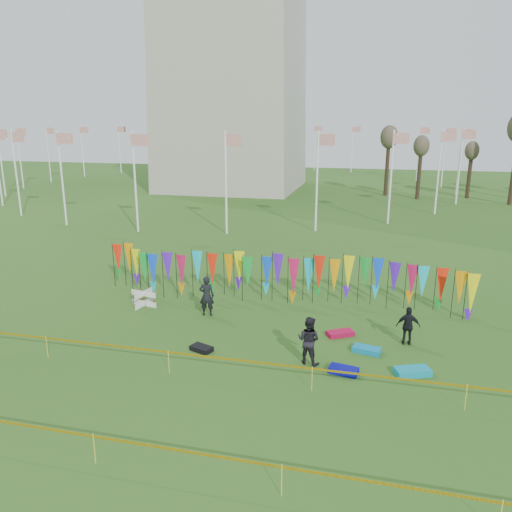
% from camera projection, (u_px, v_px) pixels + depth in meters
% --- Properties ---
extents(ground, '(160.00, 160.00, 0.00)m').
position_uv_depth(ground, '(235.00, 363.00, 18.68)').
color(ground, '#2A5317').
rests_on(ground, ground).
extents(flagpole_ring, '(57.40, 56.16, 8.00)m').
position_uv_depth(flagpole_ring, '(234.00, 158.00, 65.81)').
color(flagpole_ring, white).
rests_on(flagpole_ring, ground).
extents(banner_row, '(18.64, 0.64, 2.32)m').
position_uv_depth(banner_row, '(278.00, 275.00, 24.49)').
color(banner_row, black).
rests_on(banner_row, ground).
extents(caution_tape_near, '(26.00, 0.02, 0.90)m').
position_uv_depth(caution_tape_near, '(219.00, 359.00, 17.29)').
color(caution_tape_near, '#EBB904').
rests_on(caution_tape_near, ground).
extents(caution_tape_far, '(26.00, 0.02, 0.90)m').
position_uv_depth(caution_tape_far, '(157.00, 448.00, 12.59)').
color(caution_tape_far, '#EBB904').
rests_on(caution_tape_far, ground).
extents(box_kite, '(0.72, 0.72, 0.80)m').
position_uv_depth(box_kite, '(144.00, 298.00, 24.25)').
color(box_kite, red).
rests_on(box_kite, ground).
extents(person_left, '(0.76, 0.61, 1.90)m').
position_uv_depth(person_left, '(207.00, 296.00, 23.00)').
color(person_left, black).
rests_on(person_left, ground).
extents(person_mid, '(1.01, 0.79, 1.84)m').
position_uv_depth(person_mid, '(309.00, 340.00, 18.44)').
color(person_mid, black).
rests_on(person_mid, ground).
extents(person_right, '(0.96, 0.58, 1.60)m').
position_uv_depth(person_right, '(408.00, 326.00, 20.02)').
color(person_right, black).
rests_on(person_right, ground).
extents(kite_bag_turquoise, '(1.15, 0.75, 0.21)m').
position_uv_depth(kite_bag_turquoise, '(367.00, 350.00, 19.50)').
color(kite_bag_turquoise, '#0C87BB').
rests_on(kite_bag_turquoise, ground).
extents(kite_bag_blue, '(1.11, 0.72, 0.22)m').
position_uv_depth(kite_bag_blue, '(344.00, 370.00, 17.89)').
color(kite_bag_blue, '#090B9C').
rests_on(kite_bag_blue, ground).
extents(kite_bag_red, '(1.23, 1.02, 0.21)m').
position_uv_depth(kite_bag_red, '(340.00, 333.00, 21.00)').
color(kite_bag_red, '#B40C39').
rests_on(kite_bag_red, ground).
extents(kite_bag_black, '(0.98, 0.77, 0.20)m').
position_uv_depth(kite_bag_black, '(202.00, 348.00, 19.62)').
color(kite_bag_black, black).
rests_on(kite_bag_black, ground).
extents(kite_bag_teal, '(1.38, 1.03, 0.24)m').
position_uv_depth(kite_bag_teal, '(412.00, 372.00, 17.78)').
color(kite_bag_teal, '#0C97B5').
rests_on(kite_bag_teal, ground).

